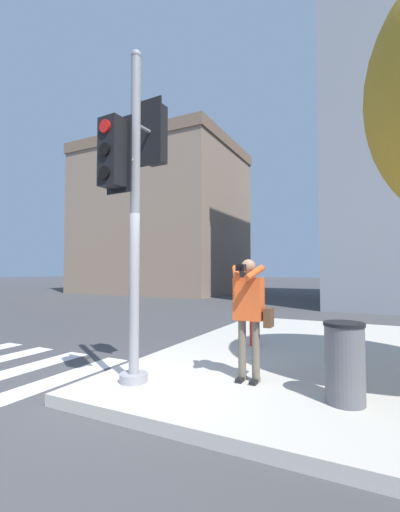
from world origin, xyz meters
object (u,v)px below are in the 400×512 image
(trash_bin, at_px, (345,363))
(fire_hydrant, at_px, (254,328))
(person_photographer, at_px, (249,308))
(traffic_signal_pole, at_px, (135,180))

(trash_bin, bearing_deg, fire_hydrant, 127.52)
(trash_bin, bearing_deg, person_photographer, 168.07)
(traffic_signal_pole, bearing_deg, trash_bin, 10.44)
(fire_hydrant, xyz_separation_m, trash_bin, (1.89, -2.46, 0.10))
(traffic_signal_pole, xyz_separation_m, fire_hydrant, (0.78, 2.96, -2.46))
(traffic_signal_pole, distance_m, fire_hydrant, 3.93)
(traffic_signal_pole, xyz_separation_m, trash_bin, (2.67, 0.49, -2.36))
(fire_hydrant, height_order, trash_bin, trash_bin)
(traffic_signal_pole, distance_m, trash_bin, 3.60)
(fire_hydrant, bearing_deg, person_photographer, -73.58)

